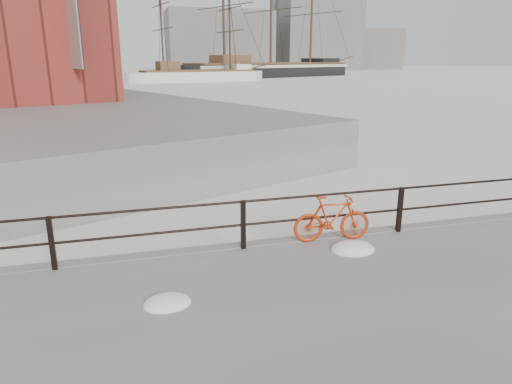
{
  "coord_description": "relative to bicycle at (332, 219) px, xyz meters",
  "views": [
    {
      "loc": [
        -9.01,
        -8.34,
        4.01
      ],
      "look_at": [
        -6.28,
        1.5,
        1.0
      ],
      "focal_mm": 32.0,
      "sensor_mm": 36.0,
      "label": 1
    }
  ],
  "objects": [
    {
      "name": "schooner_left",
      "position": [
        -19.98,
        74.53,
        -0.84
      ],
      "size": [
        21.48,
        9.94,
        16.54
      ],
      "primitive_type": null,
      "rotation": [
        0.0,
        0.0,
        0.01
      ],
      "color": "silver",
      "rests_on": "ground"
    },
    {
      "name": "industrial_west",
      "position": [
        25.14,
        140.25,
        8.16
      ],
      "size": [
        32.0,
        18.0,
        18.0
      ],
      "primitive_type": "cube",
      "color": "gray",
      "rests_on": "ground"
    },
    {
      "name": "bicycle",
      "position": [
        0.0,
        0.0,
        0.0
      ],
      "size": [
        1.63,
        0.41,
        0.98
      ],
      "primitive_type": "imported",
      "rotation": [
        0.0,
        0.0,
        -0.1
      ],
      "color": "#B8320C",
      "rests_on": "promenade"
    },
    {
      "name": "barque_black",
      "position": [
        26.37,
        89.13,
        -0.84
      ],
      "size": [
        56.77,
        38.95,
        31.14
      ],
      "primitive_type": null,
      "rotation": [
        0.0,
        0.0,
        0.43
      ],
      "color": "black",
      "rests_on": "ground"
    },
    {
      "name": "industrial_east",
      "position": [
        83.14,
        150.25,
        6.16
      ],
      "size": [
        20.0,
        16.0,
        14.0
      ],
      "primitive_type": "cube",
      "color": "gray",
      "rests_on": "ground"
    },
    {
      "name": "schooner_mid",
      "position": [
        8.45,
        74.26,
        -0.84
      ],
      "size": [
        29.0,
        17.0,
        19.71
      ],
      "primitive_type": null,
      "rotation": [
        0.0,
        0.0,
        0.21
      ],
      "color": "silver",
      "rests_on": "ground"
    },
    {
      "name": "smokestack",
      "position": [
        47.14,
        150.25,
        21.16
      ],
      "size": [
        2.8,
        2.8,
        44.0
      ],
      "primitive_type": "cylinder",
      "color": "gray",
      "rests_on": "ground"
    },
    {
      "name": "industrial_mid",
      "position": [
        60.14,
        145.25,
        11.16
      ],
      "size": [
        26.0,
        20.0,
        24.0
      ],
      "primitive_type": "cube",
      "color": "gray",
      "rests_on": "ground"
    }
  ]
}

